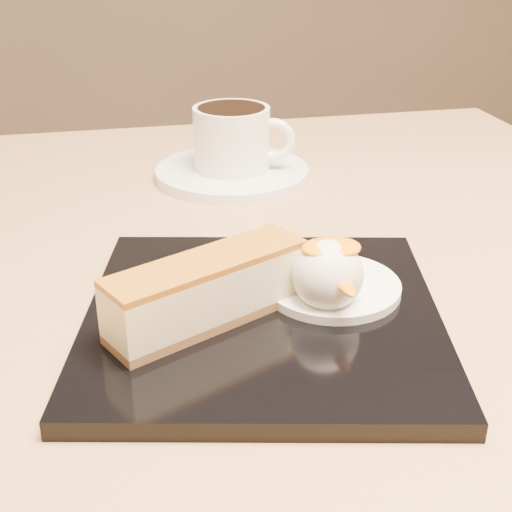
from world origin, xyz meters
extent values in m
cube|color=brown|center=(0.00, 0.00, 0.70)|extent=(0.80, 0.80, 0.04)
cube|color=black|center=(0.00, -0.08, 0.73)|extent=(0.26, 0.26, 0.01)
cube|color=brown|center=(-0.03, -0.08, 0.73)|extent=(0.13, 0.09, 0.01)
cube|color=beige|center=(-0.03, -0.08, 0.75)|extent=(0.13, 0.09, 0.03)
cube|color=#874E0E|center=(-0.03, -0.08, 0.77)|extent=(0.13, 0.09, 0.00)
cylinder|color=white|center=(0.05, -0.06, 0.73)|extent=(0.09, 0.09, 0.01)
sphere|color=white|center=(0.04, -0.08, 0.75)|extent=(0.04, 0.04, 0.04)
ellipsoid|color=orange|center=(0.04, -0.08, 0.77)|extent=(0.04, 0.03, 0.01)
ellipsoid|color=#2E8F41|center=(0.02, -0.04, 0.74)|extent=(0.02, 0.01, 0.00)
ellipsoid|color=#2E8F41|center=(0.03, -0.04, 0.74)|extent=(0.02, 0.01, 0.00)
ellipsoid|color=#2E8F41|center=(0.01, -0.03, 0.74)|extent=(0.01, 0.02, 0.00)
cylinder|color=white|center=(0.03, 0.20, 0.72)|extent=(0.15, 0.15, 0.01)
cylinder|color=white|center=(0.03, 0.20, 0.76)|extent=(0.07, 0.07, 0.06)
cylinder|color=black|center=(0.03, 0.20, 0.79)|extent=(0.06, 0.06, 0.00)
torus|color=white|center=(0.07, 0.19, 0.76)|extent=(0.04, 0.02, 0.04)
camera|label=1|loc=(-0.08, -0.45, 0.96)|focal=50.00mm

